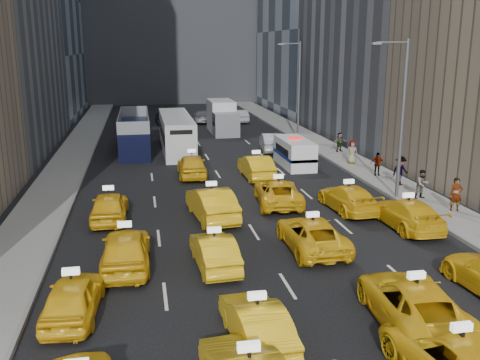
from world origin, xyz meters
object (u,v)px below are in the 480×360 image
object	(u,v)px
city_bus	(176,133)
pedestrian_0	(456,194)
double_decker	(134,132)
taxi_2	(458,359)
nypd_van	(294,153)
box_truck	(222,117)

from	to	relation	value
city_bus	pedestrian_0	size ratio (longest dim) A/B	6.48
double_decker	city_bus	world-z (taller)	double_decker
taxi_2	nypd_van	size ratio (longest dim) A/B	0.98
taxi_2	city_bus	distance (m)	34.10
nypd_van	city_bus	size ratio (longest dim) A/B	0.45
double_decker	pedestrian_0	bearing A→B (deg)	-45.72
taxi_2	nypd_van	bearing A→B (deg)	-104.06
taxi_2	double_decker	bearing A→B (deg)	-83.44
box_truck	pedestrian_0	size ratio (longest dim) A/B	4.03
pedestrian_0	taxi_2	bearing A→B (deg)	-106.18
taxi_2	nypd_van	xyz separation A→B (m)	(3.11, 25.94, 0.27)
nypd_van	double_decker	size ratio (longest dim) A/B	0.47
taxi_2	pedestrian_0	world-z (taller)	pedestrian_0
taxi_2	pedestrian_0	xyz separation A→B (m)	(8.27, 13.36, 0.34)
nypd_van	double_decker	bearing A→B (deg)	148.45
nypd_van	double_decker	distance (m)	14.34
nypd_van	pedestrian_0	world-z (taller)	nypd_van
box_truck	double_decker	bearing A→B (deg)	-132.50
double_decker	box_truck	world-z (taller)	box_truck
nypd_van	city_bus	world-z (taller)	city_bus
taxi_2	nypd_van	world-z (taller)	nypd_van
box_truck	pedestrian_0	xyz separation A→B (m)	(7.98, -28.98, -0.53)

